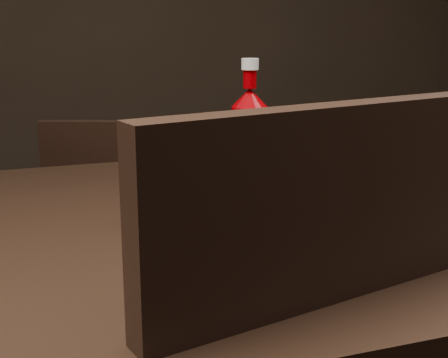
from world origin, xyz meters
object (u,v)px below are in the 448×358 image
object	(u,v)px
ketchup_bottle	(249,143)
tumbler	(335,148)
dining_table	(296,220)
chair_far	(137,262)
plate	(226,211)

from	to	relation	value
ketchup_bottle	tumbler	xyz separation A→B (m)	(0.13, -0.07, -0.01)
dining_table	tumbler	size ratio (longest dim) A/B	10.45
dining_table	tumbler	world-z (taller)	tumbler
dining_table	chair_far	bearing A→B (deg)	99.77
chair_far	ketchup_bottle	world-z (taller)	ketchup_bottle
ketchup_bottle	tumbler	size ratio (longest dim) A/B	1.11
dining_table	tumbler	bearing A→B (deg)	44.58
dining_table	chair_far	xyz separation A→B (m)	(-0.11, 0.66, -0.30)
dining_table	chair_far	world-z (taller)	dining_table
chair_far	ketchup_bottle	size ratio (longest dim) A/B	2.80
chair_far	tumbler	xyz separation A→B (m)	(0.25, -0.53, 0.38)
plate	ketchup_bottle	size ratio (longest dim) A/B	2.00
dining_table	plate	xyz separation A→B (m)	(-0.11, 0.00, 0.03)
plate	tumbler	bearing A→B (deg)	28.59
dining_table	tumbler	distance (m)	0.21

